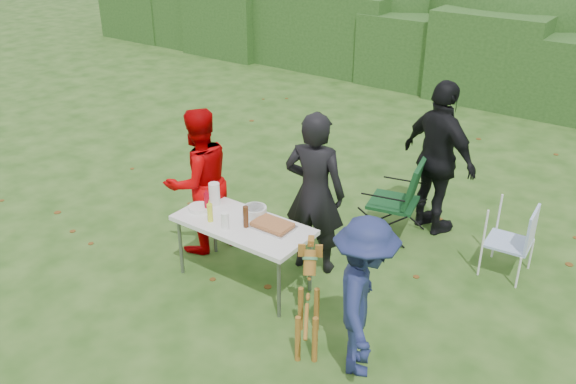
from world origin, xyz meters
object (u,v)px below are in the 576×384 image
Objects in this scene: person_black_puffy at (439,159)px; ketchup_bottle at (207,202)px; folding_table at (243,227)px; dog at (308,309)px; mustard_bottle at (210,213)px; paper_towel_roll at (214,194)px; beer_bottle at (246,217)px; camping_chair at (393,198)px; child at (364,298)px; person_red_jacket at (199,181)px; person_cook at (315,193)px; lawn_chair at (509,240)px.

person_black_puffy is 8.82× the size of ketchup_bottle.
dog is (1.15, -0.46, -0.27)m from folding_table.
paper_towel_roll reaches higher than mustard_bottle.
camping_chair is at bearing 68.51° from beer_bottle.
person_red_jacket is at bearing 46.85° from child.
person_red_jacket is 0.73m from mustard_bottle.
person_cook is at bearing 49.20° from mustard_bottle.
ketchup_bottle is (-0.48, -0.03, 0.16)m from folding_table.
ketchup_bottle is (-0.92, -0.73, -0.08)m from person_cook.
person_black_puffy is at bearing -17.15° from child.
mustard_bottle reaches higher than dog.
beer_bottle is at bearing 37.15° from dog.
paper_towel_roll is at bearing 162.57° from beer_bottle.
ketchup_bottle is (0.40, -0.30, -0.03)m from person_red_jacket.
person_black_puffy reaches higher than lawn_chair.
person_black_puffy is at bearing -32.18° from dog.
mustard_bottle is 0.22m from ketchup_bottle.
folding_table is 0.38m from mustard_bottle.
person_red_jacket is 0.50m from ketchup_bottle.
person_cook is 2.22m from lawn_chair.
person_red_jacket is (-0.88, 0.28, 0.19)m from folding_table.
dog is at bearing -21.96° from folding_table.
person_cook is 2.11× the size of dog.
camping_chair reaches higher than lawn_chair.
person_cook is 8.50× the size of ketchup_bottle.
child is 7.61× the size of mustard_bottle.
person_black_puffy is 2.60m from beer_bottle.
beer_bottle is at bearing 87.52° from person_black_puffy.
ketchup_bottle reaches higher than mustard_bottle.
lawn_chair reaches higher than folding_table.
folding_table is 1.77× the size of lawn_chair.
child is (2.58, -0.71, -0.12)m from person_red_jacket.
camping_chair reaches higher than mustard_bottle.
person_cook is at bearing 59.06° from camping_chair.
lawn_chair is 3.53× the size of beer_bottle.
person_black_puffy reaches higher than paper_towel_roll.
folding_table is 1.70× the size of dog.
folding_table is 0.86× the size of person_red_jacket.
ketchup_bottle reaches higher than dog.
mustard_bottle is at bearing 47.12° from dog.
lawn_chair is (2.27, 1.86, -0.26)m from folding_table.
paper_towel_roll reaches higher than folding_table.
person_cook is 0.83m from beer_bottle.
folding_table is 5.77× the size of paper_towel_roll.
person_black_puffy reaches higher than person_red_jacket.
child is 6.34× the size of beer_bottle.
ketchup_bottle is 0.18m from paper_towel_roll.
mustard_bottle is (-1.14, -2.04, 0.33)m from camping_chair.
ketchup_bottle is at bearing 51.66° from child.
person_cook is 9.35× the size of mustard_bottle.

